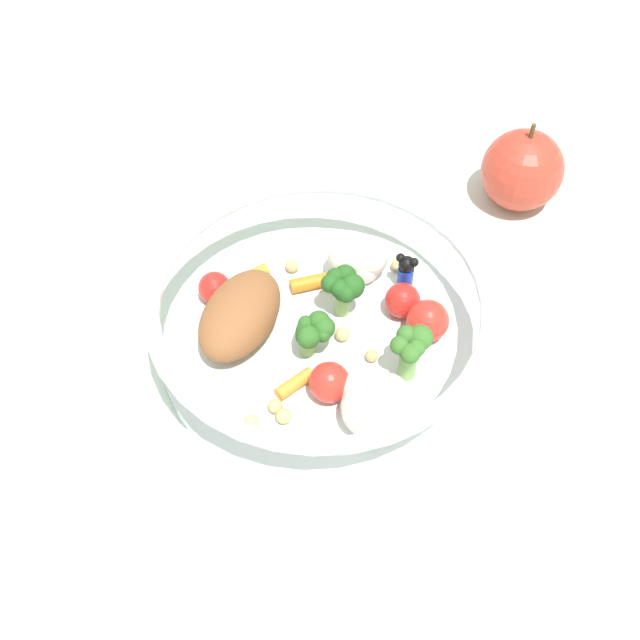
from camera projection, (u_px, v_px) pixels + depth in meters
ground_plane at (304, 343)px, 0.58m from camera, size 2.40×2.40×0.00m
food_container at (323, 325)px, 0.55m from camera, size 0.23×0.23×0.06m
loose_apple at (522, 170)px, 0.65m from camera, size 0.07×0.07×0.08m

